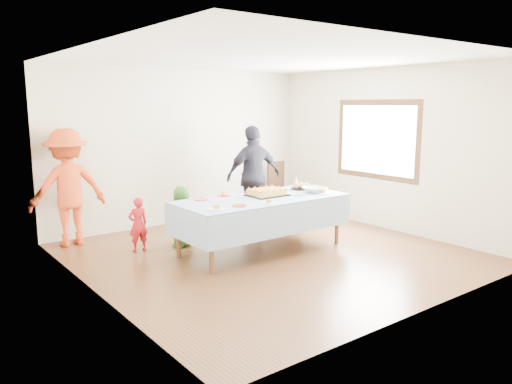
% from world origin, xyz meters
% --- Properties ---
extents(ground, '(5.00, 5.00, 0.00)m').
position_xyz_m(ground, '(0.00, 0.00, 0.00)').
color(ground, '#4D2E16').
rests_on(ground, ground).
extents(room_walls, '(5.04, 5.04, 2.72)m').
position_xyz_m(room_walls, '(0.05, 0.00, 1.77)').
color(room_walls, beige).
rests_on(room_walls, ground).
extents(party_table, '(2.50, 1.10, 0.78)m').
position_xyz_m(party_table, '(-0.00, 0.21, 0.72)').
color(party_table, '#52311C').
rests_on(party_table, ground).
extents(birthday_cake, '(0.56, 0.43, 0.10)m').
position_xyz_m(birthday_cake, '(0.17, 0.28, 0.83)').
color(birthday_cake, black).
rests_on(birthday_cake, party_table).
extents(rolls_tray, '(0.34, 0.34, 0.10)m').
position_xyz_m(rolls_tray, '(0.94, 0.40, 0.82)').
color(rolls_tray, black).
rests_on(rolls_tray, party_table).
extents(punch_bowl, '(0.34, 0.34, 0.08)m').
position_xyz_m(punch_bowl, '(0.90, 0.05, 0.82)').
color(punch_bowl, silver).
rests_on(punch_bowl, party_table).
extents(party_hat, '(0.09, 0.09, 0.16)m').
position_xyz_m(party_hat, '(1.07, 0.67, 0.86)').
color(party_hat, white).
rests_on(party_hat, party_table).
extents(fork_pile, '(0.24, 0.18, 0.07)m').
position_xyz_m(fork_pile, '(0.54, 0.01, 0.81)').
color(fork_pile, white).
rests_on(fork_pile, party_table).
extents(plate_red_far_a, '(0.20, 0.20, 0.01)m').
position_xyz_m(plate_red_far_a, '(-0.77, 0.58, 0.79)').
color(plate_red_far_a, red).
rests_on(plate_red_far_a, party_table).
extents(plate_red_far_b, '(0.19, 0.19, 0.01)m').
position_xyz_m(plate_red_far_b, '(-0.35, 0.65, 0.79)').
color(plate_red_far_b, red).
rests_on(plate_red_far_b, party_table).
extents(plate_red_far_c, '(0.16, 0.16, 0.01)m').
position_xyz_m(plate_red_far_c, '(0.09, 0.63, 0.79)').
color(plate_red_far_c, red).
rests_on(plate_red_far_c, party_table).
extents(plate_red_far_d, '(0.18, 0.18, 0.01)m').
position_xyz_m(plate_red_far_d, '(0.50, 0.65, 0.79)').
color(plate_red_far_d, red).
rests_on(plate_red_far_d, party_table).
extents(plate_red_near, '(0.20, 0.20, 0.01)m').
position_xyz_m(plate_red_near, '(-0.60, -0.08, 0.79)').
color(plate_red_near, red).
rests_on(plate_red_near, party_table).
extents(plate_white_left, '(0.22, 0.22, 0.01)m').
position_xyz_m(plate_white_left, '(-0.96, -0.09, 0.79)').
color(plate_white_left, white).
rests_on(plate_white_left, party_table).
extents(plate_white_mid, '(0.20, 0.20, 0.01)m').
position_xyz_m(plate_white_mid, '(-0.19, -0.20, 0.79)').
color(plate_white_mid, white).
rests_on(plate_white_mid, party_table).
extents(plate_white_right, '(0.21, 0.21, 0.01)m').
position_xyz_m(plate_white_right, '(0.92, -0.10, 0.79)').
color(plate_white_right, white).
rests_on(plate_white_right, party_table).
extents(dining_chair, '(0.48, 0.48, 1.00)m').
position_xyz_m(dining_chair, '(1.83, 1.98, 0.56)').
color(dining_chair, black).
rests_on(dining_chair, ground).
extents(toddler_left, '(0.29, 0.19, 0.79)m').
position_xyz_m(toddler_left, '(-1.43, 1.25, 0.40)').
color(toddler_left, red).
rests_on(toddler_left, ground).
extents(toddler_mid, '(0.52, 0.43, 0.91)m').
position_xyz_m(toddler_mid, '(-0.79, 1.10, 0.46)').
color(toddler_mid, '#306622').
rests_on(toddler_mid, ground).
extents(toddler_right, '(0.43, 0.38, 0.76)m').
position_xyz_m(toddler_right, '(1.11, 0.90, 0.38)').
color(toddler_right, tan).
rests_on(toddler_right, ground).
extents(adult_left, '(1.13, 0.66, 1.75)m').
position_xyz_m(adult_left, '(-2.10, 2.20, 0.87)').
color(adult_left, '#D9461B').
rests_on(adult_left, ground).
extents(adult_right, '(1.07, 0.56, 1.74)m').
position_xyz_m(adult_right, '(0.86, 1.53, 0.87)').
color(adult_right, '#252532').
rests_on(adult_right, ground).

